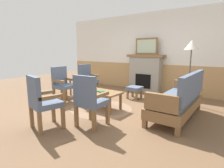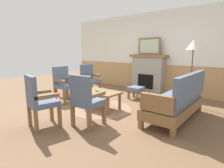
% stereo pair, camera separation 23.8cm
% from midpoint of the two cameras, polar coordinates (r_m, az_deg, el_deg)
% --- Properties ---
extents(ground_plane, '(14.00, 14.00, 0.00)m').
position_cam_midpoint_polar(ground_plane, '(4.57, -4.10, -7.45)').
color(ground_plane, brown).
extents(wall_back, '(7.20, 0.14, 2.70)m').
position_cam_midpoint_polar(wall_back, '(6.56, 10.67, 9.45)').
color(wall_back, white).
rests_on(wall_back, ground_plane).
extents(fireplace, '(1.30, 0.44, 1.28)m').
position_cam_midpoint_polar(fireplace, '(6.37, 9.51, 3.53)').
color(fireplace, gray).
rests_on(fireplace, ground_plane).
extents(framed_picture, '(0.80, 0.04, 0.56)m').
position_cam_midpoint_polar(framed_picture, '(6.33, 9.76, 11.70)').
color(framed_picture, brown).
rests_on(framed_picture, fireplace).
extents(couch, '(0.70, 1.80, 0.98)m').
position_cam_midpoint_polar(couch, '(3.96, 18.70, -4.80)').
color(couch, brown).
rests_on(couch, ground_plane).
extents(coffee_table, '(0.96, 0.56, 0.44)m').
position_cam_midpoint_polar(coffee_table, '(4.38, -4.99, -3.01)').
color(coffee_table, brown).
rests_on(coffee_table, ground_plane).
extents(round_rug, '(1.50, 1.50, 0.01)m').
position_cam_midpoint_polar(round_rug, '(4.49, -4.92, -7.77)').
color(round_rug, '#896B51').
rests_on(round_rug, ground_plane).
extents(book_on_table, '(0.24, 0.21, 0.03)m').
position_cam_midpoint_polar(book_on_table, '(4.31, -5.06, -2.30)').
color(book_on_table, '#33663D').
rests_on(book_on_table, coffee_table).
extents(footstool, '(0.40, 0.40, 0.36)m').
position_cam_midpoint_polar(footstool, '(5.38, 5.91, -1.62)').
color(footstool, brown).
rests_on(footstool, ground_plane).
extents(armchair_near_fireplace, '(0.52, 0.52, 0.98)m').
position_cam_midpoint_polar(armchair_near_fireplace, '(5.86, -8.97, 1.83)').
color(armchair_near_fireplace, brown).
rests_on(armchair_near_fireplace, ground_plane).
extents(armchair_by_window_left, '(0.49, 0.49, 0.98)m').
position_cam_midpoint_polar(armchair_by_window_left, '(5.16, -16.64, 0.37)').
color(armchair_by_window_left, brown).
rests_on(armchair_by_window_left, ground_plane).
extents(armchair_front_left, '(0.57, 0.57, 0.98)m').
position_cam_midpoint_polar(armchair_front_left, '(3.49, -23.14, -4.72)').
color(armchair_front_left, brown).
rests_on(armchair_front_left, ground_plane).
extents(armchair_front_center, '(0.50, 0.50, 0.98)m').
position_cam_midpoint_polar(armchair_front_center, '(3.34, -9.22, -4.65)').
color(armchair_front_center, brown).
rests_on(armchair_front_center, ground_plane).
extents(side_table, '(0.44, 0.44, 0.55)m').
position_cam_midpoint_polar(side_table, '(5.91, -16.68, 0.56)').
color(side_table, brown).
rests_on(side_table, ground_plane).
extents(floor_lamp_by_couch, '(0.36, 0.36, 1.68)m').
position_cam_midpoint_polar(floor_lamp_by_couch, '(5.05, 22.66, 10.20)').
color(floor_lamp_by_couch, '#332D28').
rests_on(floor_lamp_by_couch, ground_plane).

